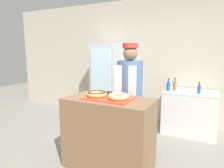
# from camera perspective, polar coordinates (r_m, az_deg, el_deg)

# --- Properties ---
(ground_plane) EXTENTS (14.00, 14.00, 0.00)m
(ground_plane) POSITION_cam_1_polar(r_m,az_deg,el_deg) (3.01, -0.93, -22.38)
(ground_plane) COLOR gray
(wall_back) EXTENTS (8.00, 0.06, 2.70)m
(wall_back) POSITION_cam_1_polar(r_m,az_deg,el_deg) (4.55, 11.71, 6.43)
(wall_back) COLOR #BCB29E
(wall_back) RESTS_ON ground_plane
(display_counter) EXTENTS (1.16, 0.60, 0.97)m
(display_counter) POSITION_cam_1_polar(r_m,az_deg,el_deg) (2.78, -0.96, -13.92)
(display_counter) COLOR brown
(display_counter) RESTS_ON ground_plane
(serving_tray) EXTENTS (0.63, 0.43, 0.02)m
(serving_tray) POSITION_cam_1_polar(r_m,az_deg,el_deg) (2.62, -0.99, -3.96)
(serving_tray) COLOR #D84C33
(serving_tray) RESTS_ON display_counter
(donut_chocolate_glaze) EXTENTS (0.27, 0.27, 0.06)m
(donut_chocolate_glaze) POSITION_cam_1_polar(r_m,az_deg,el_deg) (2.65, -4.35, -2.79)
(donut_chocolate_glaze) COLOR tan
(donut_chocolate_glaze) RESTS_ON serving_tray
(donut_light_glaze) EXTENTS (0.27, 0.27, 0.06)m
(donut_light_glaze) POSITION_cam_1_polar(r_m,az_deg,el_deg) (2.51, 1.80, -3.50)
(donut_light_glaze) COLOR tan
(donut_light_glaze) RESTS_ON serving_tray
(brownie_back_left) EXTENTS (0.08, 0.08, 0.03)m
(brownie_back_left) POSITION_cam_1_polar(r_m,az_deg,el_deg) (2.79, -0.89, -2.53)
(brownie_back_left) COLOR #382111
(brownie_back_left) RESTS_ON serving_tray
(brownie_back_right) EXTENTS (0.08, 0.08, 0.03)m
(brownie_back_right) POSITION_cam_1_polar(r_m,az_deg,el_deg) (2.72, 2.05, -2.85)
(brownie_back_right) COLOR #382111
(brownie_back_right) RESTS_ON serving_tray
(baker_person) EXTENTS (0.39, 0.39, 1.70)m
(baker_person) POSITION_cam_1_polar(r_m,az_deg,el_deg) (3.14, 5.00, -3.33)
(baker_person) COLOR #4C4C51
(baker_person) RESTS_ON ground_plane
(beverage_fridge) EXTENTS (0.58, 0.61, 1.75)m
(beverage_fridge) POSITION_cam_1_polar(r_m,az_deg,el_deg) (4.57, -1.43, 0.67)
(beverage_fridge) COLOR #ADB2B7
(beverage_fridge) RESTS_ON ground_plane
(chest_freezer) EXTENTS (0.97, 0.68, 0.82)m
(chest_freezer) POSITION_cam_1_polar(r_m,az_deg,el_deg) (4.17, 21.39, -7.46)
(chest_freezer) COLOR silver
(chest_freezer) RESTS_ON ground_plane
(bottle_blue) EXTENTS (0.06, 0.06, 0.21)m
(bottle_blue) POSITION_cam_1_polar(r_m,az_deg,el_deg) (3.94, 23.61, -1.31)
(bottle_blue) COLOR #1E4CB2
(bottle_blue) RESTS_ON chest_freezer
(bottle_amber) EXTENTS (0.07, 0.07, 0.24)m
(bottle_amber) POSITION_cam_1_polar(r_m,az_deg,el_deg) (4.05, 17.47, -0.43)
(bottle_amber) COLOR #99661E
(bottle_amber) RESTS_ON chest_freezer
(bottle_blue_b) EXTENTS (0.07, 0.07, 0.24)m
(bottle_blue_b) POSITION_cam_1_polar(r_m,az_deg,el_deg) (3.99, 15.80, -0.55)
(bottle_blue_b) COLOR #1E4CB2
(bottle_blue_b) RESTS_ON chest_freezer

